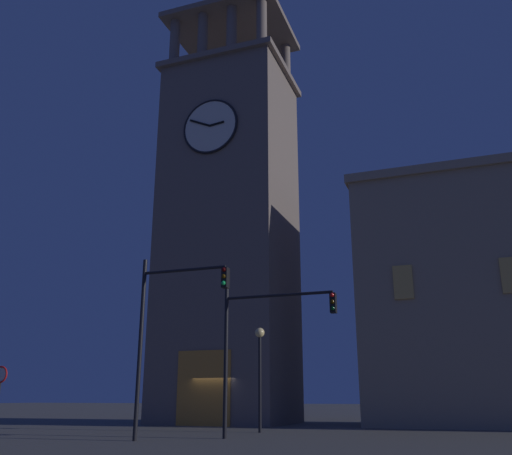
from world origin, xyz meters
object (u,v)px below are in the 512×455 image
at_px(clocktower, 230,227).
at_px(no_horn_sign, 0,380).
at_px(traffic_signal_far, 262,333).
at_px(street_lamp, 260,357).
at_px(traffic_signal_near, 166,318).

bearing_deg(clocktower, no_horn_sign, 59.37).
bearing_deg(traffic_signal_far, clocktower, -61.24).
bearing_deg(street_lamp, no_horn_sign, 17.66).
relative_size(traffic_signal_near, no_horn_sign, 2.30).
relative_size(traffic_signal_near, traffic_signal_far, 1.17).
bearing_deg(no_horn_sign, clocktower, -120.63).
height_order(clocktower, street_lamp, clocktower).
distance_m(traffic_signal_far, no_horn_sign, 13.02).
height_order(traffic_signal_near, traffic_signal_far, traffic_signal_near).
height_order(traffic_signal_far, street_lamp, traffic_signal_far).
height_order(traffic_signal_far, no_horn_sign, traffic_signal_far).
xyz_separation_m(clocktower, no_horn_sign, (6.61, 11.17, -9.90)).
xyz_separation_m(traffic_signal_near, traffic_signal_far, (-3.04, -2.10, -0.45)).
distance_m(traffic_signal_near, no_horn_sign, 10.38).
bearing_deg(clocktower, traffic_signal_near, 103.52).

